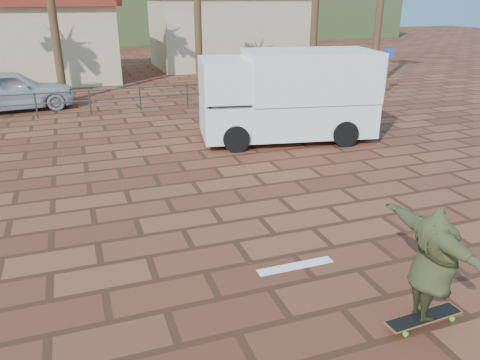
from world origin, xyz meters
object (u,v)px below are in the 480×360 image
at_px(longboard, 424,318).
at_px(skateboarder, 433,264).
at_px(car_silver, 11,90).
at_px(campervan, 288,94).
at_px(car_white, 247,71).

relative_size(longboard, skateboarder, 0.59).
bearing_deg(longboard, car_silver, 108.72).
bearing_deg(longboard, skateboarder, -2.82).
xyz_separation_m(longboard, car_silver, (-6.72, 17.04, 0.74)).
xyz_separation_m(skateboarder, campervan, (2.18, 9.27, 0.52)).
xyz_separation_m(campervan, car_white, (2.19, 9.61, -0.68)).
bearing_deg(campervan, longboard, -92.88).
bearing_deg(car_silver, longboard, -164.93).
relative_size(campervan, car_white, 1.18).
distance_m(longboard, skateboarder, 0.88).
height_order(longboard, car_silver, car_silver).
bearing_deg(campervan, car_white, 87.53).
distance_m(car_silver, car_white, 11.24).
distance_m(longboard, car_white, 19.40).
bearing_deg(car_white, skateboarder, 177.72).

